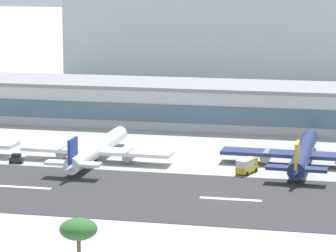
# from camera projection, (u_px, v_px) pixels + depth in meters

# --- Properties ---
(ground_plane) EXTENTS (1400.00, 1400.00, 0.00)m
(ground_plane) POSITION_uv_depth(u_px,v_px,m) (223.00, 199.00, 161.01)
(ground_plane) COLOR #9E9E99
(runway_strip) EXTENTS (800.00, 35.03, 0.08)m
(runway_strip) POSITION_uv_depth(u_px,v_px,m) (223.00, 199.00, 161.24)
(runway_strip) COLOR #2D2D30
(runway_strip) RESTS_ON ground_plane
(runway_centreline_dash_3) EXTENTS (12.00, 1.20, 0.01)m
(runway_centreline_dash_3) POSITION_uv_depth(u_px,v_px,m) (23.00, 187.00, 169.59)
(runway_centreline_dash_3) COLOR white
(runway_centreline_dash_3) RESTS_ON runway_strip
(runway_centreline_dash_4) EXTENTS (12.00, 1.20, 0.01)m
(runway_centreline_dash_4) POSITION_uv_depth(u_px,v_px,m) (231.00, 199.00, 160.93)
(runway_centreline_dash_4) COLOR white
(runway_centreline_dash_4) RESTS_ON runway_strip
(terminal_building) EXTENTS (203.37, 23.35, 11.75)m
(terminal_building) POSITION_uv_depth(u_px,v_px,m) (229.00, 105.00, 233.94)
(terminal_building) COLOR #B7BABC
(terminal_building) RESTS_ON ground_plane
(distant_hotel_block) EXTENTS (120.17, 37.38, 37.94)m
(distant_hotel_block) POSITION_uv_depth(u_px,v_px,m) (226.00, 32.00, 323.28)
(distant_hotel_block) COLOR #A8B2BC
(distant_hotel_block) RESTS_ON ground_plane
(airliner_navy_tail_gate_1) EXTENTS (35.51, 41.31, 8.62)m
(airliner_navy_tail_gate_1) POSITION_uv_depth(u_px,v_px,m) (96.00, 150.00, 191.00)
(airliner_navy_tail_gate_1) COLOR white
(airliner_navy_tail_gate_1) RESTS_ON ground_plane
(airliner_gold_tail_gate_2) EXTENTS (37.30, 42.25, 8.81)m
(airliner_gold_tail_gate_2) POSITION_uv_depth(u_px,v_px,m) (303.00, 154.00, 186.62)
(airliner_gold_tail_gate_2) COLOR navy
(airliner_gold_tail_gate_2) RESTS_ON ground_plane
(service_baggage_tug_0) EXTENTS (3.26, 1.99, 2.20)m
(service_baggage_tug_0) POSITION_uv_depth(u_px,v_px,m) (16.00, 159.00, 190.33)
(service_baggage_tug_0) COLOR #2D3338
(service_baggage_tug_0) RESTS_ON ground_plane
(service_box_truck_1) EXTENTS (4.47, 6.46, 3.25)m
(service_box_truck_1) POSITION_uv_depth(u_px,v_px,m) (247.00, 165.00, 180.83)
(service_box_truck_1) COLOR gold
(service_box_truck_1) RESTS_ON ground_plane
(palm_tree_1) EXTENTS (5.01, 5.01, 11.85)m
(palm_tree_1) POSITION_uv_depth(u_px,v_px,m) (78.00, 231.00, 109.46)
(palm_tree_1) COLOR brown
(palm_tree_1) RESTS_ON ground_plane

